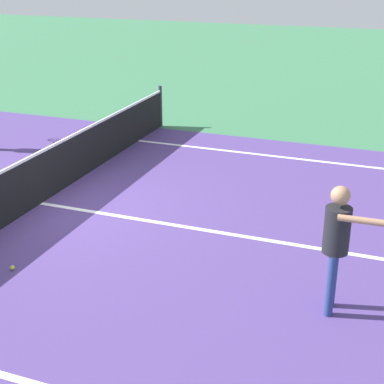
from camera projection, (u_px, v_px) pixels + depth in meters
The scene contains 6 objects.
ground_plane at pixel (41, 203), 10.54m from camera, with size 60.00×60.00×0.00m, color #38724C.
court_surface_inbounds at pixel (41, 203), 10.54m from camera, with size 10.62×24.40×0.00m, color #4C387A.
line_center_service at pixel (207, 230), 9.50m from camera, with size 0.10×6.40×0.01m, color white.
net at pixel (38, 178), 10.35m from camera, with size 11.07×0.09×1.07m.
player_near at pixel (339, 236), 6.96m from camera, with size 0.47×1.23×1.69m.
tennis_ball_near_net at pixel (12, 268), 8.31m from camera, with size 0.07×0.07×0.07m, color #CCE033.
Camera 1 is at (-8.10, -5.97, 4.18)m, focal length 54.37 mm.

